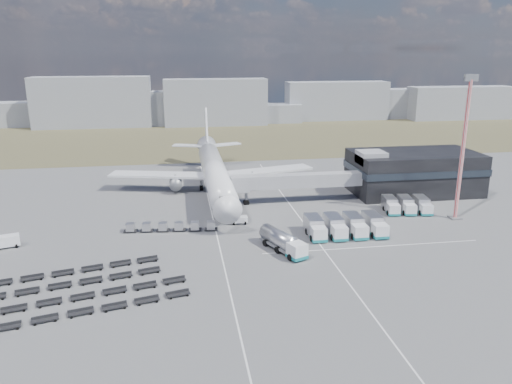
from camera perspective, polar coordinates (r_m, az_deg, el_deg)
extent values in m
plane|color=#565659|center=(93.26, -3.16, -5.35)|extent=(420.00, 420.00, 0.00)
cube|color=#4A472C|center=(199.51, -6.49, 6.17)|extent=(420.00, 90.00, 0.01)
cube|color=silver|center=(97.76, -4.64, -4.35)|extent=(0.25, 110.00, 0.01)
cube|color=silver|center=(100.59, 5.66, -3.78)|extent=(0.25, 110.00, 0.01)
cube|color=silver|center=(91.84, 13.18, -6.12)|extent=(40.00, 0.25, 0.01)
cube|color=black|center=(127.41, 17.60, 2.15)|extent=(30.00, 16.00, 10.00)
cube|color=#262D38|center=(127.14, 17.65, 2.67)|extent=(30.40, 16.40, 1.60)
cube|color=#939399|center=(119.75, 13.04, 3.84)|extent=(6.00, 6.00, 3.00)
cube|color=#939399|center=(113.92, 4.80, 1.31)|extent=(29.80, 3.00, 3.00)
cube|color=#939399|center=(111.06, -1.87, 0.97)|extent=(4.00, 3.60, 3.40)
cylinder|color=slate|center=(112.42, -1.13, -0.18)|extent=(0.70, 0.70, 5.10)
cylinder|color=black|center=(113.03, -1.13, -1.21)|extent=(1.40, 0.90, 1.40)
cylinder|color=white|center=(120.20, -4.70, 2.20)|extent=(5.60, 48.00, 5.60)
cone|color=white|center=(94.77, -3.43, -1.60)|extent=(5.60, 5.00, 5.60)
cone|color=white|center=(147.33, -5.57, 5.08)|extent=(5.60, 8.00, 5.60)
cube|color=black|center=(96.44, -3.56, -0.79)|extent=(2.20, 2.00, 0.80)
cube|color=white|center=(125.12, -10.82, 1.95)|extent=(25.59, 11.38, 0.50)
cube|color=white|center=(126.89, 1.00, 2.44)|extent=(25.59, 11.38, 0.50)
cylinder|color=slate|center=(123.53, -9.18, 1.03)|extent=(3.00, 5.00, 3.00)
cylinder|color=slate|center=(124.84, -0.43, 1.40)|extent=(3.00, 5.00, 3.00)
cube|color=white|center=(149.00, -7.75, 5.29)|extent=(9.49, 5.63, 0.35)
cube|color=white|center=(149.63, -3.52, 5.45)|extent=(9.49, 5.63, 0.35)
cube|color=white|center=(149.31, -5.71, 7.44)|extent=(0.50, 9.06, 11.45)
cylinder|color=slate|center=(101.25, -3.71, -2.85)|extent=(0.50, 0.50, 2.50)
cylinder|color=slate|center=(124.90, -6.27, 0.77)|extent=(0.60, 0.60, 2.50)
cylinder|color=slate|center=(125.34, -3.34, 0.89)|extent=(0.60, 0.60, 2.50)
cylinder|color=black|center=(101.49, -3.70, -3.25)|extent=(0.50, 1.20, 1.20)
cube|color=gray|center=(253.93, -26.64, 7.93)|extent=(42.48, 12.00, 10.77)
cube|color=gray|center=(236.44, -18.20, 9.73)|extent=(51.21, 12.00, 22.17)
cube|color=gray|center=(236.55, -13.18, 9.27)|extent=(30.61, 12.00, 15.27)
cube|color=gray|center=(232.01, -4.64, 10.20)|extent=(46.36, 12.00, 20.84)
cube|color=gray|center=(240.34, 0.93, 8.97)|extent=(34.55, 12.00, 8.53)
cube|color=gray|center=(252.99, 9.20, 10.26)|extent=(49.95, 12.00, 18.42)
cube|color=gray|center=(265.37, 15.23, 9.74)|extent=(48.43, 12.00, 14.43)
cube|color=gray|center=(271.72, 22.29, 9.41)|extent=(51.93, 12.00, 15.94)
cube|color=white|center=(84.00, 4.72, -6.68)|extent=(3.51, 3.51, 2.56)
cube|color=#16787F|center=(84.40, 4.71, -7.31)|extent=(3.66, 3.66, 0.56)
cylinder|color=#B7B7BC|center=(87.90, 2.59, -5.23)|extent=(5.85, 8.77, 2.78)
cube|color=slate|center=(88.37, 2.58, -6.01)|extent=(5.75, 8.73, 0.39)
cylinder|color=black|center=(87.22, 3.21, -6.52)|extent=(3.14, 2.27, 1.23)
cube|color=white|center=(100.77, -1.93, -3.22)|extent=(3.37, 1.98, 1.48)
cube|color=white|center=(99.15, -26.57, -5.09)|extent=(4.53, 3.03, 2.23)
cube|color=white|center=(129.63, -4.50, 1.65)|extent=(5.24, 7.42, 3.22)
cube|color=#16787F|center=(129.96, -4.48, 1.09)|extent=(5.39, 7.57, 0.52)
cube|color=white|center=(91.96, 7.19, -4.78)|extent=(2.68, 2.56, 2.53)
cube|color=#16787F|center=(92.31, 7.17, -5.35)|extent=(2.79, 2.68, 0.52)
cube|color=#B7B7BC|center=(95.44, 6.57, -3.67)|extent=(2.83, 5.32, 2.99)
cube|color=white|center=(93.04, 9.52, -4.63)|extent=(2.68, 2.56, 2.53)
cube|color=#16787F|center=(93.39, 9.49, -5.19)|extent=(2.79, 2.68, 0.52)
cube|color=#B7B7BC|center=(96.48, 8.82, -3.54)|extent=(2.83, 5.32, 2.99)
cube|color=white|center=(94.27, 11.79, -4.47)|extent=(2.68, 2.56, 2.53)
cube|color=#16787F|center=(94.61, 11.76, -5.03)|extent=(2.79, 2.68, 0.52)
cube|color=#B7B7BC|center=(97.67, 11.01, -3.41)|extent=(2.83, 5.32, 2.99)
cube|color=white|center=(95.64, 14.00, -4.31)|extent=(2.68, 2.56, 2.53)
cube|color=#16787F|center=(95.98, 13.96, -4.86)|extent=(2.79, 2.68, 0.52)
cube|color=#B7B7BC|center=(98.99, 13.15, -3.27)|extent=(2.83, 5.32, 2.99)
cube|color=white|center=(109.22, 15.46, -1.95)|extent=(2.63, 2.54, 2.24)
cube|color=#16787F|center=(109.49, 15.43, -2.38)|extent=(2.74, 2.66, 0.46)
cube|color=#B7B7BC|center=(112.36, 14.98, -1.19)|extent=(3.07, 4.97, 2.64)
cube|color=white|center=(110.25, 17.19, -1.92)|extent=(2.63, 2.54, 2.24)
cube|color=#16787F|center=(110.51, 17.15, -2.35)|extent=(2.74, 2.66, 0.46)
cube|color=#B7B7BC|center=(113.36, 16.66, -1.17)|extent=(3.07, 4.97, 2.64)
cube|color=white|center=(111.38, 18.88, -1.89)|extent=(2.63, 2.54, 2.24)
cube|color=#16787F|center=(111.63, 18.84, -2.32)|extent=(2.74, 2.66, 0.46)
cube|color=#B7B7BC|center=(114.45, 18.31, -1.15)|extent=(3.07, 4.97, 2.64)
cube|color=black|center=(99.19, -14.14, -4.32)|extent=(2.64, 1.77, 0.17)
cube|color=#B7B7BC|center=(98.92, -14.17, -3.88)|extent=(1.68, 1.68, 1.45)
cube|color=black|center=(98.67, -12.37, -4.31)|extent=(2.64, 1.77, 0.17)
cube|color=#B7B7BC|center=(98.39, -12.40, -3.86)|extent=(1.68, 1.68, 1.45)
cube|color=black|center=(98.24, -10.59, -4.30)|extent=(2.64, 1.77, 0.17)
cube|color=#B7B7BC|center=(97.96, -10.61, -3.85)|extent=(1.68, 1.68, 1.45)
cube|color=black|center=(97.90, -8.79, -4.28)|extent=(2.64, 1.77, 0.17)
cube|color=#B7B7BC|center=(97.62, -8.81, -3.83)|extent=(1.68, 1.68, 1.45)
cube|color=black|center=(97.66, -6.98, -4.26)|extent=(2.64, 1.77, 0.17)
cube|color=#B7B7BC|center=(97.38, -6.99, -3.81)|extent=(1.68, 1.68, 1.45)
cube|color=black|center=(97.52, -5.16, -4.23)|extent=(2.64, 1.77, 0.17)
cube|color=#B7B7BC|center=(97.24, -5.17, -3.78)|extent=(1.68, 1.68, 1.45)
cube|color=black|center=(72.06, -19.42, -12.76)|extent=(30.33, 9.09, 0.79)
cube|color=black|center=(76.18, -19.69, -11.15)|extent=(30.33, 9.09, 0.79)
cube|color=black|center=(80.36, -19.93, -9.71)|extent=(26.05, 8.02, 0.79)
cube|color=black|center=(84.58, -20.15, -8.41)|extent=(26.05, 8.02, 0.79)
cylinder|color=red|center=(108.41, 22.53, 4.28)|extent=(0.79, 0.79, 28.30)
cube|color=slate|center=(106.70, 23.38, 11.91)|extent=(2.74, 0.77, 1.36)
cube|color=#565659|center=(111.83, 21.77, -2.74)|extent=(2.26, 2.26, 0.34)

